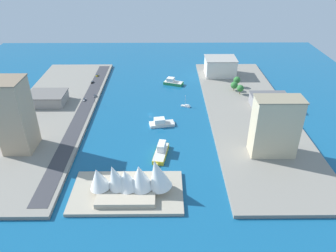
{
  "coord_description": "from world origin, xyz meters",
  "views": [
    {
      "loc": [
        -12.97,
        244.4,
        129.21
      ],
      "look_at": [
        -14.79,
        28.1,
        4.37
      ],
      "focal_mm": 34.65,
      "sensor_mm": 36.0,
      "label": 1
    }
  ],
  "objects_px": {
    "suv_black": "(92,82)",
    "taxi_yellow_cab": "(97,75)",
    "opera_landmark": "(131,179)",
    "ferry_green_doubledeck": "(173,82)",
    "apartment_midrise_tan": "(15,116)",
    "sailboat_small_white": "(186,106)",
    "traffic_light_waterfront": "(95,98)",
    "warehouse_low_gray": "(269,100)",
    "van_white": "(84,99)",
    "hotel_broad_white": "(220,66)",
    "sedan_silver": "(95,96)",
    "office_block_beige": "(275,127)",
    "ferry_white_commuter": "(161,123)",
    "carpark_squat_concrete": "(48,98)",
    "ferry_yellow_fast": "(161,152)"
  },
  "relations": [
    {
      "from": "ferry_white_commuter",
      "to": "ferry_yellow_fast",
      "type": "bearing_deg",
      "value": 90.51
    },
    {
      "from": "warehouse_low_gray",
      "to": "sedan_silver",
      "type": "bearing_deg",
      "value": -7.12
    },
    {
      "from": "taxi_yellow_cab",
      "to": "ferry_white_commuter",
      "type": "bearing_deg",
      "value": 124.3
    },
    {
      "from": "ferry_green_doubledeck",
      "to": "ferry_yellow_fast",
      "type": "distance_m",
      "value": 125.71
    },
    {
      "from": "office_block_beige",
      "to": "taxi_yellow_cab",
      "type": "xyz_separation_m",
      "value": [
        144.63,
        -144.81,
        -19.68
      ]
    },
    {
      "from": "taxi_yellow_cab",
      "to": "van_white",
      "type": "distance_m",
      "value": 60.3
    },
    {
      "from": "opera_landmark",
      "to": "ferry_green_doubledeck",
      "type": "bearing_deg",
      "value": -99.52
    },
    {
      "from": "opera_landmark",
      "to": "hotel_broad_white",
      "type": "bearing_deg",
      "value": -112.9
    },
    {
      "from": "taxi_yellow_cab",
      "to": "apartment_midrise_tan",
      "type": "bearing_deg",
      "value": 78.8
    },
    {
      "from": "ferry_yellow_fast",
      "to": "office_block_beige",
      "type": "xyz_separation_m",
      "value": [
        -74.84,
        1.77,
        20.35
      ]
    },
    {
      "from": "ferry_yellow_fast",
      "to": "van_white",
      "type": "bearing_deg",
      "value": -49.55
    },
    {
      "from": "ferry_green_doubledeck",
      "to": "carpark_squat_concrete",
      "type": "relative_size",
      "value": 0.67
    },
    {
      "from": "carpark_squat_concrete",
      "to": "traffic_light_waterfront",
      "type": "relative_size",
      "value": 5.0
    },
    {
      "from": "ferry_white_commuter",
      "to": "warehouse_low_gray",
      "type": "distance_m",
      "value": 98.7
    },
    {
      "from": "warehouse_low_gray",
      "to": "carpark_squat_concrete",
      "type": "bearing_deg",
      "value": -1.89
    },
    {
      "from": "van_white",
      "to": "sedan_silver",
      "type": "relative_size",
      "value": 1.15
    },
    {
      "from": "hotel_broad_white",
      "to": "sedan_silver",
      "type": "relative_size",
      "value": 7.63
    },
    {
      "from": "office_block_beige",
      "to": "carpark_squat_concrete",
      "type": "height_order",
      "value": "office_block_beige"
    },
    {
      "from": "taxi_yellow_cab",
      "to": "office_block_beige",
      "type": "bearing_deg",
      "value": 134.96
    },
    {
      "from": "hotel_broad_white",
      "to": "taxi_yellow_cab",
      "type": "distance_m",
      "value": 131.84
    },
    {
      "from": "sailboat_small_white",
      "to": "sedan_silver",
      "type": "distance_m",
      "value": 85.39
    },
    {
      "from": "van_white",
      "to": "ferry_white_commuter",
      "type": "bearing_deg",
      "value": 149.41
    },
    {
      "from": "hotel_broad_white",
      "to": "suv_black",
      "type": "height_order",
      "value": "hotel_broad_white"
    },
    {
      "from": "taxi_yellow_cab",
      "to": "opera_landmark",
      "type": "distance_m",
      "value": 190.04
    },
    {
      "from": "opera_landmark",
      "to": "warehouse_low_gray",
      "type": "bearing_deg",
      "value": -134.85
    },
    {
      "from": "hotel_broad_white",
      "to": "apartment_midrise_tan",
      "type": "distance_m",
      "value": 212.3
    },
    {
      "from": "sailboat_small_white",
      "to": "sedan_silver",
      "type": "height_order",
      "value": "sailboat_small_white"
    },
    {
      "from": "ferry_green_doubledeck",
      "to": "apartment_midrise_tan",
      "type": "bearing_deg",
      "value": 47.84
    },
    {
      "from": "warehouse_low_gray",
      "to": "ferry_white_commuter",
      "type": "bearing_deg",
      "value": 17.82
    },
    {
      "from": "sailboat_small_white",
      "to": "taxi_yellow_cab",
      "type": "xyz_separation_m",
      "value": [
        90.96,
        -69.32,
        2.39
      ]
    },
    {
      "from": "ferry_white_commuter",
      "to": "warehouse_low_gray",
      "type": "bearing_deg",
      "value": -162.18
    },
    {
      "from": "taxi_yellow_cab",
      "to": "traffic_light_waterfront",
      "type": "xyz_separation_m",
      "value": [
        -9.98,
        65.12,
        3.42
      ]
    },
    {
      "from": "sailboat_small_white",
      "to": "taxi_yellow_cab",
      "type": "bearing_deg",
      "value": -37.31
    },
    {
      "from": "office_block_beige",
      "to": "traffic_light_waterfront",
      "type": "height_order",
      "value": "office_block_beige"
    },
    {
      "from": "sailboat_small_white",
      "to": "ferry_white_commuter",
      "type": "relative_size",
      "value": 0.5
    },
    {
      "from": "carpark_squat_concrete",
      "to": "suv_black",
      "type": "height_order",
      "value": "carpark_squat_concrete"
    },
    {
      "from": "ferry_green_doubledeck",
      "to": "traffic_light_waterfront",
      "type": "xyz_separation_m",
      "value": [
        70.74,
        47.31,
        4.36
      ]
    },
    {
      "from": "apartment_midrise_tan",
      "to": "ferry_white_commuter",
      "type": "bearing_deg",
      "value": -160.01
    },
    {
      "from": "traffic_light_waterfront",
      "to": "ferry_white_commuter",
      "type": "bearing_deg",
      "value": 148.34
    },
    {
      "from": "suv_black",
      "to": "taxi_yellow_cab",
      "type": "distance_m",
      "value": 18.82
    },
    {
      "from": "suv_black",
      "to": "van_white",
      "type": "bearing_deg",
      "value": 91.05
    },
    {
      "from": "sailboat_small_white",
      "to": "suv_black",
      "type": "bearing_deg",
      "value": -28.67
    },
    {
      "from": "office_block_beige",
      "to": "ferry_white_commuter",
      "type": "bearing_deg",
      "value": -29.78
    },
    {
      "from": "sedan_silver",
      "to": "office_block_beige",
      "type": "bearing_deg",
      "value": 145.98
    },
    {
      "from": "apartment_midrise_tan",
      "to": "suv_black",
      "type": "height_order",
      "value": "apartment_midrise_tan"
    },
    {
      "from": "ferry_green_doubledeck",
      "to": "van_white",
      "type": "relative_size",
      "value": 4.45
    },
    {
      "from": "apartment_midrise_tan",
      "to": "van_white",
      "type": "xyz_separation_m",
      "value": [
        -26.36,
        -76.6,
        -24.5
      ]
    },
    {
      "from": "opera_landmark",
      "to": "taxi_yellow_cab",
      "type": "bearing_deg",
      "value": -73.75
    },
    {
      "from": "carpark_squat_concrete",
      "to": "suv_black",
      "type": "xyz_separation_m",
      "value": [
        -30.21,
        -46.42,
        -3.84
      ]
    },
    {
      "from": "sailboat_small_white",
      "to": "traffic_light_waterfront",
      "type": "distance_m",
      "value": 81.3
    }
  ]
}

